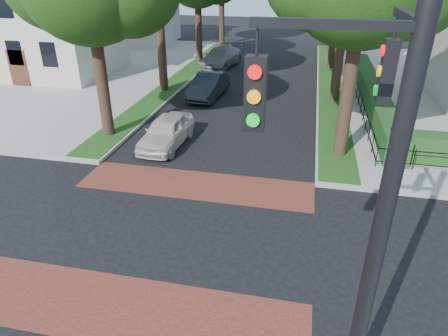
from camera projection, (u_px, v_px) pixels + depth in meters
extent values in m
plane|color=black|center=(169.00, 233.00, 12.62)|extent=(120.00, 120.00, 0.00)
cube|color=gray|center=(19.00, 68.00, 32.78)|extent=(30.00, 30.00, 0.15)
cube|color=maroon|center=(196.00, 185.00, 15.41)|extent=(9.00, 2.20, 0.01)
cube|color=maroon|center=(126.00, 309.00, 9.83)|extent=(9.00, 2.20, 0.01)
cube|color=#154614|center=(330.00, 83.00, 28.19)|extent=(1.60, 29.80, 0.02)
cube|color=#154614|center=(184.00, 75.00, 30.20)|extent=(1.60, 29.80, 0.02)
cylinder|color=black|center=(351.00, 70.00, 15.96)|extent=(0.56, 0.56, 7.35)
cylinder|color=black|center=(342.00, 35.00, 22.86)|extent=(0.56, 0.56, 7.70)
cylinder|color=black|center=(335.00, 25.00, 30.94)|extent=(0.56, 0.56, 6.65)
cylinder|color=black|center=(332.00, 11.00, 38.71)|extent=(0.56, 0.56, 7.00)
cylinder|color=black|center=(99.00, 62.00, 18.09)|extent=(0.56, 0.56, 7.00)
cylinder|color=black|center=(160.00, 27.00, 24.83)|extent=(0.56, 0.56, 8.05)
cylinder|color=black|center=(198.00, 20.00, 32.94)|extent=(0.56, 0.56, 6.86)
cylinder|color=black|center=(222.00, 8.00, 40.72)|extent=(0.56, 0.56, 7.14)
cube|color=#163F19|center=(372.00, 93.00, 23.92)|extent=(1.00, 18.00, 1.20)
cube|color=beige|center=(47.00, 28.00, 29.66)|extent=(9.00, 8.00, 6.50)
cube|color=beige|center=(127.00, 10.00, 41.86)|extent=(9.00, 8.00, 6.50)
cylinder|color=black|center=(381.00, 230.00, 5.78)|extent=(0.26, 0.26, 8.00)
cube|color=black|center=(334.00, 24.00, 4.70)|extent=(2.00, 0.12, 0.12)
cube|color=black|center=(409.00, 18.00, 5.29)|extent=(0.12, 1.80, 0.12)
cube|color=black|center=(255.00, 94.00, 5.27)|extent=(0.28, 0.22, 1.00)
cylinder|color=red|center=(255.00, 72.00, 5.01)|extent=(0.18, 0.05, 0.18)
cylinder|color=orange|center=(254.00, 97.00, 5.16)|extent=(0.18, 0.05, 0.18)
cylinder|color=#0CB226|center=(253.00, 120.00, 5.30)|extent=(0.18, 0.05, 0.18)
cube|color=black|center=(388.00, 71.00, 6.40)|extent=(0.22, 0.28, 1.00)
cylinder|color=red|center=(383.00, 51.00, 6.28)|extent=(0.05, 0.18, 0.18)
cylinder|color=orange|center=(379.00, 71.00, 6.42)|extent=(0.05, 0.18, 0.18)
cylinder|color=#0CB226|center=(376.00, 90.00, 6.57)|extent=(0.05, 0.18, 0.18)
imported|color=silver|center=(166.00, 131.00, 18.50)|extent=(1.86, 4.19, 1.40)
imported|color=black|center=(209.00, 86.00, 25.33)|extent=(1.93, 4.68, 1.51)
imported|color=gray|center=(221.00, 57.00, 32.98)|extent=(3.10, 5.75, 1.58)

